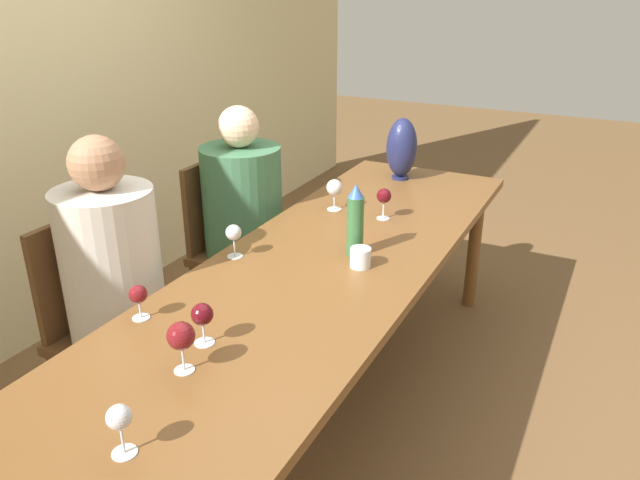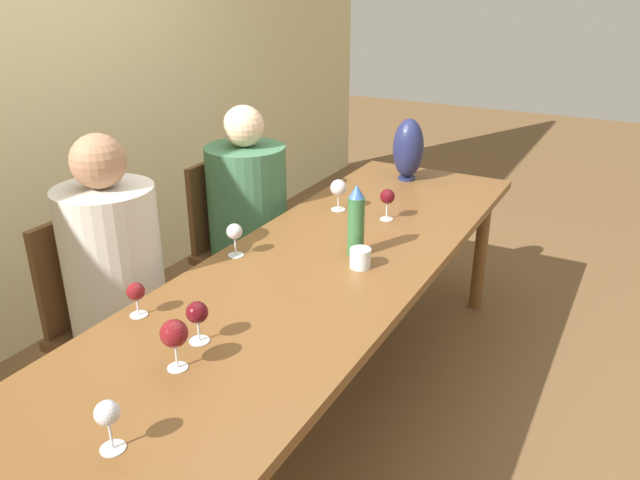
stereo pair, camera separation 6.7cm
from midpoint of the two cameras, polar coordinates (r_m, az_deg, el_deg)
ground_plane at (r=2.84m, az=1.01°, el=-15.74°), size 14.00×14.00×0.00m
wall_back at (r=3.32m, az=-25.58°, el=14.42°), size 7.00×0.06×2.80m
dining_table at (r=2.47m, az=1.12°, el=-3.38°), size 2.75×0.82×0.75m
water_bottle at (r=2.44m, az=4.10°, el=1.71°), size 0.07×0.07×0.29m
water_tumbler at (r=2.38m, az=4.52°, el=-1.66°), size 0.08×0.08×0.08m
vase at (r=3.40m, az=8.64°, el=8.26°), size 0.16×0.16×0.33m
wine_glass_0 at (r=2.10m, az=-15.60°, el=-4.66°), size 0.06×0.06×0.12m
wine_glass_1 at (r=2.46m, az=-7.05°, el=0.66°), size 0.06×0.06×0.14m
wine_glass_2 at (r=2.93m, az=2.36°, el=4.74°), size 0.08×0.08×0.15m
wine_glass_3 at (r=1.91m, az=-10.17°, el=-6.65°), size 0.07×0.07×0.14m
wine_glass_4 at (r=1.56m, az=-17.65°, el=-15.01°), size 0.06×0.06×0.14m
wine_glass_5 at (r=2.83m, az=6.86°, el=3.89°), size 0.07×0.07×0.14m
wine_glass_6 at (r=1.79m, az=-12.14°, el=-8.43°), size 0.08×0.08×0.15m
chair_near at (r=2.64m, az=-18.04°, el=-6.91°), size 0.44×0.44×0.93m
chair_far at (r=3.23m, az=-6.91°, el=-0.19°), size 0.44×0.44×0.93m
person_near at (r=2.51m, az=-17.16°, el=-4.08°), size 0.37×0.37×1.27m
person_far at (r=3.13m, az=-5.73°, el=1.80°), size 0.39×0.39×1.22m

